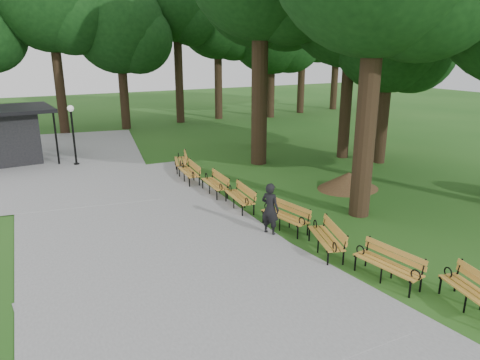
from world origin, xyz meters
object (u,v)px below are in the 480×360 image
person (270,209)px  bench_5 (214,184)px  bench_4 (239,197)px  bench_3 (285,217)px  bench_1 (387,265)px  bench_7 (180,161)px  bench_2 (326,238)px  bench_6 (189,172)px  lawn_tree_5 (391,34)px  dirt_mound (348,180)px  bench_0 (475,294)px  lamp_post (72,122)px

person → bench_5: 4.48m
bench_4 → bench_3: bearing=15.3°
bench_1 → bench_7: (-0.78, 12.50, 0.00)m
person → bench_2: size_ratio=0.90×
bench_6 → lawn_tree_5: (10.01, -1.46, 5.91)m
dirt_mound → bench_1: bearing=-124.6°
bench_5 → dirt_mound: bearing=73.6°
bench_0 → bench_4: same height
lamp_post → bench_1: lamp_post is taller
bench_3 → lawn_tree_5: (9.26, 5.00, 5.91)m
bench_2 → bench_6: (-0.84, 8.44, 0.00)m
person → lawn_tree_5: (9.90, 5.10, 5.50)m
person → bench_3: bearing=-106.9°
lamp_post → bench_4: (4.31, -9.48, -1.75)m
lamp_post → bench_6: size_ratio=1.60×
person → bench_4: bearing=-32.1°
person → bench_5: person is taller
bench_6 → bench_3: bearing=12.4°
dirt_mound → person: bearing=-155.6°
lamp_post → bench_4: lamp_post is taller
bench_7 → dirt_mound: bearing=57.7°
bench_3 → bench_7: 8.49m
bench_6 → lawn_tree_5: bearing=87.5°
bench_1 → bench_3: 4.04m
bench_7 → bench_1: bearing=20.9°
bench_1 → bench_2: size_ratio=1.00×
bench_0 → bench_6: (-1.85, 12.39, 0.00)m
dirt_mound → bench_7: bench_7 is taller
bench_3 → bench_6: same height
bench_3 → bench_7: bearing=173.0°
bench_2 → bench_3: (-0.08, 1.98, 0.00)m
bench_4 → bench_5: same height
person → lamp_post: 12.73m
bench_7 → lawn_tree_5: size_ratio=0.21×
dirt_mound → bench_6: 6.91m
bench_0 → bench_5: 10.40m
bench_7 → bench_5: bearing=15.7°
lawn_tree_5 → bench_7: bearing=160.1°
bench_4 → bench_7: size_ratio=1.00×
lamp_post → bench_1: 16.79m
person → dirt_mound: 6.01m
bench_1 → bench_3: size_ratio=1.00×
dirt_mound → bench_1: bench_1 is taller
bench_4 → bench_5: 1.95m
lamp_post → bench_5: lamp_post is taller
lamp_post → bench_0: (5.80, -17.81, -1.75)m
bench_3 → lawn_tree_5: size_ratio=0.21×
bench_1 → bench_7: same height
person → bench_7: size_ratio=0.90×
bench_2 → bench_4: size_ratio=1.00×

